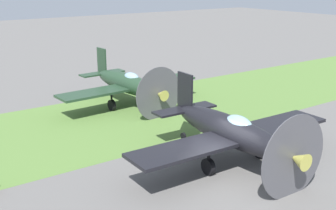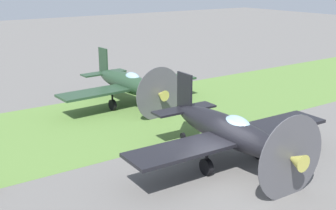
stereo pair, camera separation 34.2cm
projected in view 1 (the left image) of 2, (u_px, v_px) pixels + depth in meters
name	position (u px, v px, depth m)	size (l,w,h in m)	color
ground_plane	(214.00, 178.00, 19.59)	(160.00, 160.00, 0.00)	#605E5B
grass_verge	(111.00, 120.00, 27.35)	(120.00, 11.00, 0.01)	#567A38
airplane_lead	(231.00, 131.00, 20.66)	(11.21, 8.90, 4.01)	black
airplane_wingman	(128.00, 83.00, 30.18)	(10.66, 8.44, 3.80)	#233D28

